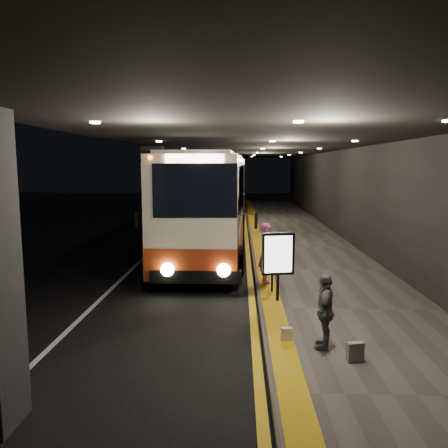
{
  "coord_description": "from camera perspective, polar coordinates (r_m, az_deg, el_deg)",
  "views": [
    {
      "loc": [
        2.01,
        -13.62,
        3.64
      ],
      "look_at": [
        1.48,
        0.82,
        1.7
      ],
      "focal_mm": 35.0,
      "sensor_mm": 36.0,
      "label": 1
    }
  ],
  "objects": [
    {
      "name": "support_columns",
      "position": [
        18.02,
        -9.15,
        2.97
      ],
      "size": [
        0.8,
        24.8,
        4.4
      ],
      "color": "black",
      "rests_on": "ground"
    },
    {
      "name": "ground",
      "position": [
        14.24,
        -6.14,
        -7.21
      ],
      "size": [
        90.0,
        90.0,
        0.0
      ],
      "primitive_type": "plane",
      "color": "black"
    },
    {
      "name": "canopy",
      "position": [
        18.65,
        3.67,
        10.58
      ],
      "size": [
        9.0,
        50.0,
        0.4
      ],
      "primitive_type": "cube",
      "color": "black",
      "rests_on": "support_columns"
    },
    {
      "name": "kerb_stripe_yellow",
      "position": [
        18.97,
        3.09,
        -3.41
      ],
      "size": [
        0.18,
        50.0,
        0.01
      ],
      "primitive_type": "cube",
      "color": "gold",
      "rests_on": "ground"
    },
    {
      "name": "passenger_waiting_grey",
      "position": [
        8.7,
        13.06,
        -11.01
      ],
      "size": [
        0.66,
        0.95,
        1.47
      ],
      "primitive_type": "imported",
      "rotation": [
        0.0,
        0.0,
        -1.84
      ],
      "color": "#535257",
      "rests_on": "sidewalk"
    },
    {
      "name": "coach_main",
      "position": [
        18.11,
        -1.76,
        2.13
      ],
      "size": [
        2.94,
        12.77,
        3.96
      ],
      "rotation": [
        0.0,
        0.0,
        -0.03
      ],
      "color": "beige",
      "rests_on": "ground"
    },
    {
      "name": "bag_polka",
      "position": [
        8.47,
        16.74,
        -15.72
      ],
      "size": [
        0.31,
        0.19,
        0.36
      ],
      "primitive_type": "cube",
      "rotation": [
        0.0,
        0.0,
        0.22
      ],
      "color": "black",
      "rests_on": "sidewalk"
    },
    {
      "name": "tactile_strip",
      "position": [
        18.96,
        4.61,
        -2.96
      ],
      "size": [
        0.5,
        50.0,
        0.01
      ],
      "primitive_type": "cube",
      "color": "gold",
      "rests_on": "sidewalk"
    },
    {
      "name": "sidewalk",
      "position": [
        19.16,
        10.3,
        -3.2
      ],
      "size": [
        4.5,
        50.0,
        0.15
      ],
      "primitive_type": "cube",
      "color": "#514C44",
      "rests_on": "ground"
    },
    {
      "name": "coach_second",
      "position": [
        32.07,
        -0.0,
        4.46
      ],
      "size": [
        2.75,
        12.3,
        3.86
      ],
      "rotation": [
        0.0,
        0.0,
        -0.02
      ],
      "color": "beige",
      "rests_on": "ground"
    },
    {
      "name": "bag_plain",
      "position": [
        9.1,
        8.22,
        -14.07
      ],
      "size": [
        0.23,
        0.14,
        0.27
      ],
      "primitive_type": "cube",
      "rotation": [
        0.0,
        0.0,
        0.07
      ],
      "color": "beige",
      "rests_on": "sidewalk"
    },
    {
      "name": "passenger_boarding",
      "position": [
        13.07,
        5.53,
        -3.8
      ],
      "size": [
        0.57,
        0.74,
        1.81
      ],
      "primitive_type": "imported",
      "rotation": [
        0.0,
        0.0,
        1.8
      ],
      "color": "#C05997",
      "rests_on": "sidewalk"
    },
    {
      "name": "stanchion_post",
      "position": [
        12.22,
        6.31,
        -6.22
      ],
      "size": [
        0.05,
        0.05,
        1.14
      ],
      "primitive_type": "cylinder",
      "color": "black",
      "rests_on": "sidewalk"
    },
    {
      "name": "lane_line_white",
      "position": [
        19.35,
        -9.31,
        -3.28
      ],
      "size": [
        0.12,
        50.0,
        0.01
      ],
      "primitive_type": "cube",
      "color": "silver",
      "rests_on": "ground"
    },
    {
      "name": "terminal_wall",
      "position": [
        19.29,
        17.17,
        5.41
      ],
      "size": [
        0.1,
        50.0,
        6.0
      ],
      "primitive_type": "cube",
      "color": "black",
      "rests_on": "ground"
    },
    {
      "name": "info_sign",
      "position": [
        11.29,
        7.1,
        -4.07
      ],
      "size": [
        0.85,
        0.28,
        1.79
      ],
      "rotation": [
        0.0,
        0.0,
        0.2
      ],
      "color": "black",
      "rests_on": "sidewalk"
    }
  ]
}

